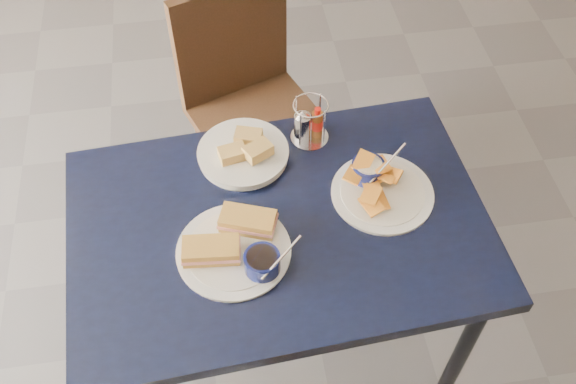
{
  "coord_description": "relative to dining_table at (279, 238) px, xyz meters",
  "views": [
    {
      "loc": [
        0.12,
        -1.02,
        2.12
      ],
      "look_at": [
        0.27,
        -0.02,
        0.82
      ],
      "focal_mm": 40.0,
      "sensor_mm": 36.0,
      "label": 1
    }
  ],
  "objects": [
    {
      "name": "chair_far",
      "position": [
        0.02,
        0.76,
        -0.16
      ],
      "size": [
        0.54,
        0.54,
        0.9
      ],
      "color": "black",
      "rests_on": "ground"
    },
    {
      "name": "ground",
      "position": [
        -0.24,
        0.06,
        -0.67
      ],
      "size": [
        6.0,
        6.0,
        0.0
      ],
      "primitive_type": "plane",
      "color": "#505055",
      "rests_on": "ground"
    },
    {
      "name": "plantain_plate",
      "position": [
        0.28,
        0.07,
        0.09
      ],
      "size": [
        0.28,
        0.28,
        0.12
      ],
      "color": "white",
      "rests_on": "dining_table"
    },
    {
      "name": "dining_table",
      "position": [
        0.0,
        0.0,
        0.0
      ],
      "size": [
        1.13,
        0.79,
        0.75
      ],
      "color": "black",
      "rests_on": "ground"
    },
    {
      "name": "sandwich_plate",
      "position": [
        -0.12,
        -0.07,
        0.1
      ],
      "size": [
        0.31,
        0.29,
        0.12
      ],
      "color": "white",
      "rests_on": "dining_table"
    },
    {
      "name": "bread_basket",
      "position": [
        -0.07,
        0.24,
        0.09
      ],
      "size": [
        0.25,
        0.25,
        0.07
      ],
      "color": "white",
      "rests_on": "dining_table"
    },
    {
      "name": "condiment_caddy",
      "position": [
        0.13,
        0.28,
        0.13
      ],
      "size": [
        0.11,
        0.11,
        0.14
      ],
      "color": "silver",
      "rests_on": "dining_table"
    }
  ]
}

